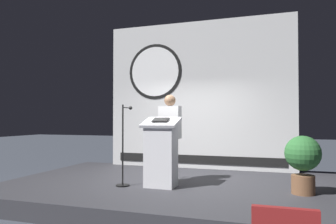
{
  "coord_description": "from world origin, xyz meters",
  "views": [
    {
      "loc": [
        1.71,
        -5.75,
        1.49
      ],
      "look_at": [
        -0.16,
        -0.03,
        1.63
      ],
      "focal_mm": 33.9,
      "sensor_mm": 36.0,
      "label": 1
    }
  ],
  "objects_px": {
    "microphone_stand": "(124,157)",
    "potted_plant": "(303,159)",
    "podium": "(161,153)",
    "speaker_person": "(170,137)"
  },
  "relations": [
    {
      "from": "microphone_stand",
      "to": "potted_plant",
      "type": "height_order",
      "value": "microphone_stand"
    },
    {
      "from": "potted_plant",
      "to": "podium",
      "type": "bearing_deg",
      "value": -175.39
    },
    {
      "from": "speaker_person",
      "to": "potted_plant",
      "type": "height_order",
      "value": "speaker_person"
    },
    {
      "from": "podium",
      "to": "potted_plant",
      "type": "height_order",
      "value": "podium"
    },
    {
      "from": "podium",
      "to": "potted_plant",
      "type": "distance_m",
      "value": 2.35
    },
    {
      "from": "podium",
      "to": "speaker_person",
      "type": "height_order",
      "value": "speaker_person"
    },
    {
      "from": "speaker_person",
      "to": "podium",
      "type": "bearing_deg",
      "value": -91.62
    },
    {
      "from": "podium",
      "to": "potted_plant",
      "type": "xyz_separation_m",
      "value": [
        2.34,
        0.19,
        -0.04
      ]
    },
    {
      "from": "podium",
      "to": "microphone_stand",
      "type": "distance_m",
      "value": 0.69
    },
    {
      "from": "speaker_person",
      "to": "microphone_stand",
      "type": "xyz_separation_m",
      "value": [
        -0.69,
        -0.59,
        -0.34
      ]
    }
  ]
}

